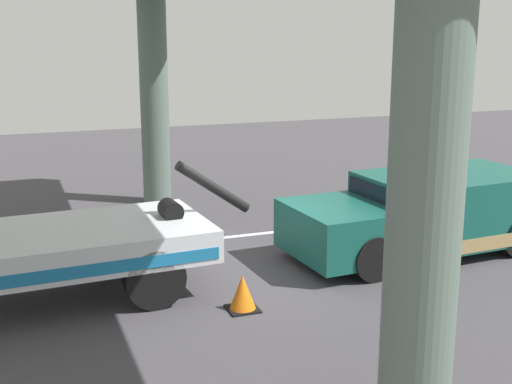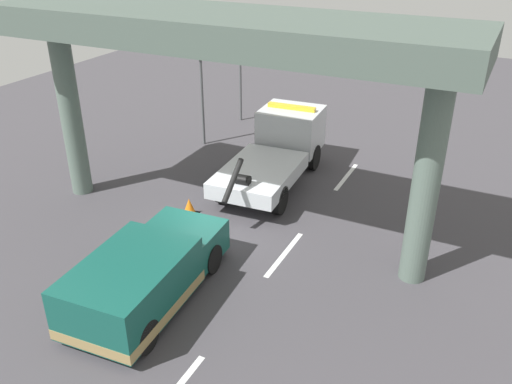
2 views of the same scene
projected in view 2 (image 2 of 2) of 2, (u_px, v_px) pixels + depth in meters
The scene contains 9 objects.
ground_plane at pixel (216, 237), 17.02m from camera, with size 60.00×40.00×0.10m, color #423F44.
lane_stripe_mid at pixel (284, 254), 16.07m from camera, with size 2.60×0.16×0.01m, color silver.
lane_stripe_east at pixel (346, 177), 20.86m from camera, with size 2.60×0.16×0.01m, color silver.
tow_truck_white at pixel (279, 148), 20.36m from camera, with size 7.32×2.76×2.46m.
towed_van_green at pixel (144, 277), 13.76m from camera, with size 5.33×2.51×1.58m.
overpass_structure at pixel (219, 44), 14.76m from camera, with size 3.60×13.98×6.73m.
traffic_light_near at pixel (201, 68), 22.39m from camera, with size 0.39×0.32×4.67m.
traffic_light_far at pixel (240, 52), 25.19m from camera, with size 0.39×0.32×4.63m.
traffic_cone_orange at pixel (189, 207), 18.11m from camera, with size 0.50×0.50×0.59m.
Camera 2 is at (-12.43, -7.56, 9.00)m, focal length 37.71 mm.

